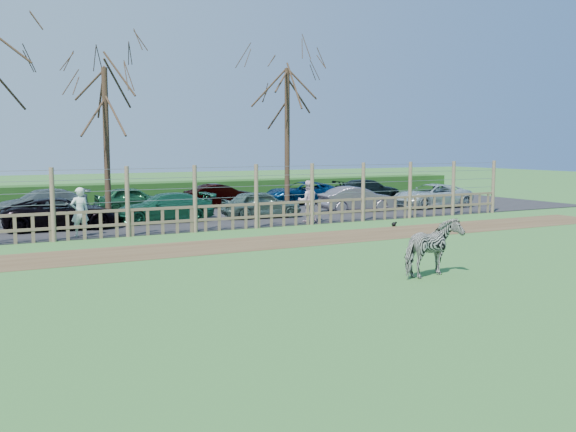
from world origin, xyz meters
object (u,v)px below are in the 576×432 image
car_10 (132,199)px  zebra (433,248)px  crow (394,224)px  car_5 (356,199)px  car_3 (164,208)px  car_12 (302,193)px  car_4 (261,204)px  car_9 (41,203)px  car_13 (368,190)px  car_6 (431,196)px  tree_mid (105,106)px  car_11 (221,196)px  car_2 (62,213)px  visitor_a (80,212)px  visitor_b (308,201)px  tree_right (287,104)px

car_10 → zebra: bearing=-171.1°
crow → car_5: size_ratio=0.06×
car_3 → car_12: bearing=117.3°
car_4 → car_9: bearing=63.8°
zebra → car_13: zebra is taller
zebra → car_6: 17.69m
tree_mid → car_3: 5.07m
crow → car_11: bearing=107.9°
car_13 → zebra: bearing=147.7°
car_6 → car_11: 10.85m
car_3 → car_13: bearing=109.8°
tree_mid → car_2: 5.43m
car_5 → visitor_a: bearing=107.0°
tree_mid → car_13: (15.50, 2.75, -4.23)m
car_2 → car_9: size_ratio=1.04×
car_3 → car_11: 6.58m
car_3 → car_5: bearing=89.2°
zebra → crow: zebra is taller
car_10 → visitor_b: bearing=-143.5°
car_12 → car_9: bearing=-85.9°
car_5 → car_9: 14.64m
car_6 → car_10: bearing=-110.4°
zebra → car_2: (-6.74, 13.39, -0.07)m
tree_mid → car_6: (15.86, -2.39, -4.23)m
car_6 → car_13: (-0.35, 5.14, 0.00)m
car_3 → car_13: (13.67, 4.88, 0.00)m
zebra → visitor_b: visitor_b is taller
car_2 → car_11: size_ratio=1.19×
visitor_b → crow: (2.41, -2.72, -0.81)m
car_11 → car_13: bearing=-86.7°
car_6 → car_13: same height
tree_mid → car_10: size_ratio=1.94×
car_11 → tree_right: bearing=-126.1°
car_2 → car_10: size_ratio=1.23×
car_5 → car_11: bearing=51.3°
zebra → car_9: 19.92m
zebra → car_3: 14.03m
car_3 → visitor_b: bearing=63.4°
tree_mid → car_6: size_ratio=1.58×
visitor_a → car_9: 7.66m
car_5 → car_12: (-0.28, 4.88, 0.00)m
zebra → visitor_b: size_ratio=0.98×
visitor_a → car_11: bearing=-144.4°
car_5 → car_6: size_ratio=0.84×
crow → car_5: bearing=71.9°
zebra → visitor_a: (-6.47, 11.06, 0.19)m
visitor_a → car_10: bearing=-123.0°
car_5 → car_10: bearing=68.5°
tree_right → zebra: bearing=-105.5°
crow → car_4: bearing=124.8°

